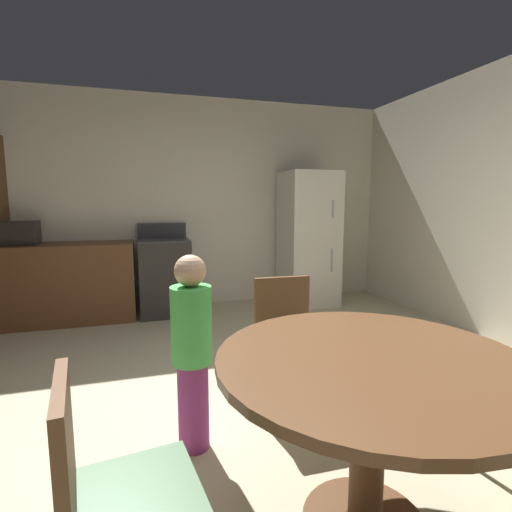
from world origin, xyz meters
name	(u,v)px	position (x,y,z in m)	size (l,w,h in m)	color
ground_plane	(260,432)	(0.00, 0.00, 0.00)	(14.00, 14.00, 0.00)	beige
wall_back	(191,203)	(0.00, 3.12, 1.35)	(5.66, 0.12, 2.70)	silver
kitchen_counter	(52,283)	(-1.63, 2.72, 0.45)	(1.79, 0.60, 0.90)	brown
oven_range	(165,276)	(-0.38, 2.72, 0.47)	(0.60, 0.60, 1.10)	#2D2B28
refrigerator	(308,239)	(1.50, 2.67, 0.88)	(0.68, 0.68, 1.76)	silver
microwave	(15,233)	(-1.95, 2.72, 1.03)	(0.44, 0.32, 0.26)	black
dining_table	(370,393)	(0.22, -0.77, 0.61)	(1.24, 1.24, 0.76)	brown
chair_north	(287,336)	(0.25, 0.21, 0.50)	(0.41, 0.41, 0.87)	brown
chair_west	(110,492)	(-0.75, -0.91, 0.50)	(0.45, 0.45, 0.87)	brown
person_child	(192,348)	(-0.40, -0.02, 0.58)	(0.31, 0.31, 1.09)	#8C337A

